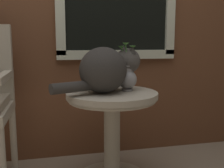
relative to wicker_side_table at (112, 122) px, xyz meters
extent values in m
cube|color=beige|center=(0.15, 0.45, 0.40)|extent=(0.93, 0.03, 0.07)
cylinder|color=#B2A893|center=(0.00, 0.00, -0.11)|extent=(0.10, 0.10, 0.52)
cylinder|color=#B2A893|center=(0.00, 0.00, 0.17)|extent=(0.57, 0.57, 0.03)
torus|color=#B2A893|center=(0.00, 0.00, 0.15)|extent=(0.54, 0.54, 0.02)
cylinder|color=#B2A893|center=(-0.64, -0.14, -0.17)|extent=(0.04, 0.04, 0.45)
cylinder|color=#B2A893|center=(-0.63, 0.29, -0.17)|extent=(0.04, 0.04, 0.45)
cube|color=#B2A893|center=(-0.64, 0.07, 0.30)|extent=(0.05, 0.44, 0.04)
ellipsoid|color=#33302D|center=(-0.06, -0.02, 0.33)|extent=(0.38, 0.37, 0.28)
sphere|color=#494643|center=(0.12, 0.06, 0.38)|extent=(0.16, 0.16, 0.16)
cone|color=#33302D|center=(0.13, 0.02, 0.45)|extent=(0.05, 0.05, 0.06)
cone|color=#33302D|center=(0.10, 0.10, 0.45)|extent=(0.05, 0.05, 0.06)
cylinder|color=#33302D|center=(-0.25, -0.09, 0.25)|extent=(0.27, 0.16, 0.06)
cylinder|color=#99999E|center=(0.10, 0.03, 0.20)|extent=(0.07, 0.07, 0.01)
ellipsoid|color=#99999E|center=(0.10, 0.03, 0.26)|extent=(0.12, 0.12, 0.12)
cylinder|color=#99999E|center=(0.10, 0.03, 0.33)|extent=(0.07, 0.07, 0.04)
torus|color=#99999E|center=(0.10, 0.03, 0.35)|extent=(0.08, 0.08, 0.01)
cylinder|color=#47893D|center=(0.09, 0.03, 0.41)|extent=(0.04, 0.02, 0.11)
cone|color=#47893D|center=(0.07, 0.04, 0.46)|extent=(0.04, 0.04, 0.02)
cylinder|color=#47893D|center=(0.12, 0.02, 0.41)|extent=(0.04, 0.01, 0.12)
cone|color=#47893D|center=(0.14, 0.02, 0.47)|extent=(0.04, 0.04, 0.02)
cylinder|color=#47893D|center=(0.10, 0.01, 0.42)|extent=(0.03, 0.03, 0.13)
cone|color=#47893D|center=(0.09, 0.00, 0.48)|extent=(0.04, 0.04, 0.02)
camera|label=1|loc=(-0.37, -1.59, 0.49)|focal=43.15mm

